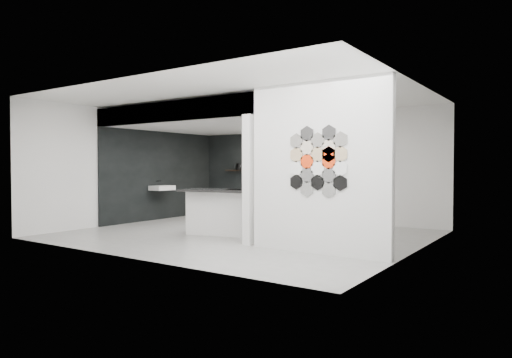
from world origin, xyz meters
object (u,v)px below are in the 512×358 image
(glass_bowl, at_px, (314,168))
(kitchen_island, at_px, (226,211))
(wall_basin, at_px, (162,188))
(glass_vase, at_px, (314,167))
(partition_panel, at_px, (319,168))
(utensil_cup, at_px, (254,168))
(stockpot, at_px, (240,167))
(kettle, at_px, (295,167))
(bottle_dark, at_px, (266,167))

(glass_bowl, bearing_deg, kitchen_island, -97.86)
(wall_basin, relative_size, glass_vase, 3.90)
(wall_basin, distance_m, kitchen_island, 3.16)
(partition_panel, xyz_separation_m, glass_vase, (-2.08, 3.87, -0.00))
(utensil_cup, bearing_deg, partition_panel, -44.35)
(stockpot, xyz_separation_m, kettle, (1.81, 0.00, -0.02))
(kitchen_island, distance_m, stockpot, 3.79)
(stockpot, distance_m, glass_bowl, 2.37)
(bottle_dark, bearing_deg, kitchen_island, -71.64)
(glass_bowl, height_order, bottle_dark, bottle_dark)
(stockpot, xyz_separation_m, glass_vase, (2.36, 0.00, -0.01))
(kitchen_island, relative_size, kettle, 10.76)
(glass_bowl, distance_m, glass_vase, 0.03)
(kettle, xyz_separation_m, utensil_cup, (-1.32, 0.00, -0.03))
(glass_vase, distance_m, bottle_dark, 1.47)
(partition_panel, bearing_deg, glass_bowl, 118.23)
(utensil_cup, bearing_deg, glass_bowl, 0.00)
(kitchen_island, height_order, stockpot, stockpot)
(partition_panel, relative_size, kitchen_island, 1.46)
(kitchen_island, xyz_separation_m, bottle_dark, (-1.04, 3.12, 0.92))
(kitchen_island, bearing_deg, bottle_dark, 94.44)
(partition_panel, xyz_separation_m, stockpot, (-4.44, 3.87, 0.01))
(kitchen_island, xyz_separation_m, utensil_cup, (-1.45, 3.12, 0.88))
(partition_panel, relative_size, wall_basin, 4.67)
(partition_panel, distance_m, kitchen_island, 2.77)
(utensil_cup, bearing_deg, wall_basin, -126.20)
(wall_basin, bearing_deg, bottle_dark, 47.02)
(stockpot, height_order, kettle, stockpot)
(stockpot, height_order, glass_vase, stockpot)
(kitchen_island, relative_size, utensil_cup, 20.79)
(partition_panel, bearing_deg, glass_vase, 118.23)
(glass_vase, bearing_deg, wall_basin, -148.65)
(kitchen_island, bearing_deg, wall_basin, 146.47)
(glass_bowl, xyz_separation_m, utensil_cup, (-1.88, 0.00, 0.00))
(stockpot, bearing_deg, wall_basin, -116.41)
(wall_basin, bearing_deg, utensil_cup, 53.80)
(wall_basin, distance_m, glass_vase, 4.01)
(glass_vase, bearing_deg, kitchen_island, -97.86)
(kitchen_island, bearing_deg, glass_vase, 68.22)
(bottle_dark, bearing_deg, wall_basin, -132.98)
(wall_basin, bearing_deg, glass_vase, 31.35)
(kitchen_island, xyz_separation_m, glass_bowl, (0.43, 3.12, 0.88))
(wall_basin, xyz_separation_m, glass_bowl, (3.39, 2.07, 0.51))
(partition_panel, bearing_deg, utensil_cup, 135.65)
(kitchen_island, relative_size, glass_bowl, 15.65)
(wall_basin, height_order, kitchen_island, kitchen_island)
(partition_panel, relative_size, bottle_dark, 15.93)
(utensil_cup, bearing_deg, kitchen_island, -65.09)
(partition_panel, distance_m, kettle, 4.68)
(kettle, relative_size, glass_bowl, 1.45)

